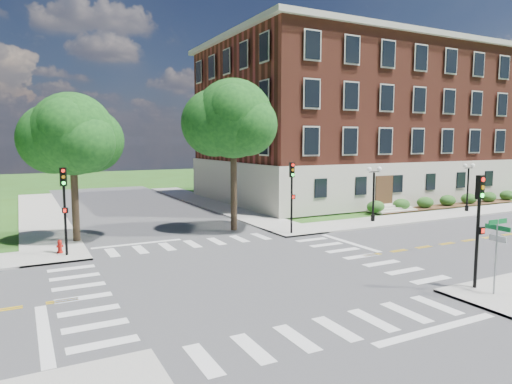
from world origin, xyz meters
name	(u,v)px	position (x,y,z in m)	size (l,w,h in m)	color
ground	(243,274)	(0.00, 0.00, 0.00)	(160.00, 160.00, 0.00)	#2B5016
road_ew	(243,274)	(0.00, 0.00, 0.01)	(90.00, 12.00, 0.01)	#3D3D3F
road_ns	(243,274)	(0.00, 0.00, 0.01)	(12.00, 90.00, 0.01)	#3D3D3F
sidewalk_ne	(320,209)	(15.38, 15.38, 0.06)	(34.00, 34.00, 0.12)	#9E9B93
crosswalk_east	(361,257)	(7.20, 0.00, 0.00)	(2.20, 10.20, 0.02)	silver
stop_bar_east	(349,243)	(8.80, 3.00, 0.00)	(0.40, 5.50, 0.00)	silver
main_building	(350,123)	(24.00, 21.99, 8.34)	(30.60, 22.40, 16.50)	#BDB8A6
shrub_row	(447,207)	(27.00, 10.80, 0.00)	(18.00, 2.00, 1.30)	#24531B
tree_c	(72,134)	(-6.26, 11.03, 6.73)	(5.06, 5.06, 9.17)	#302418
tree_d	(233,119)	(3.95, 9.64, 7.83)	(5.45, 5.45, 10.46)	#302418
traffic_signal_se	(479,217)	(7.73, -6.67, 3.19)	(0.33, 0.37, 4.80)	black
traffic_signal_ne	(292,188)	(6.92, 6.78, 3.19)	(0.37, 0.43, 4.80)	black
traffic_signal_nw	(64,200)	(-7.17, 7.36, 3.19)	(0.38, 0.44, 4.80)	black
twin_lamp_west	(374,190)	(15.03, 7.83, 2.52)	(1.36, 0.36, 4.23)	black
twin_lamp_east	(468,184)	(26.00, 7.91, 2.52)	(1.36, 0.36, 4.23)	black
street_sign_pole	(497,242)	(7.67, -7.59, 2.31)	(1.10, 1.10, 3.10)	gray
fire_hydrant	(60,247)	(-7.46, 8.06, 0.46)	(0.35, 0.35, 0.75)	red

